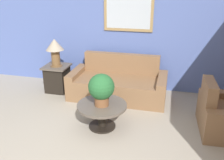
{
  "coord_description": "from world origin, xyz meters",
  "views": [
    {
      "loc": [
        1.17,
        -2.19,
        2.34
      ],
      "look_at": [
        0.13,
        2.03,
        0.59
      ],
      "focal_mm": 40.0,
      "sensor_mm": 36.0,
      "label": 1
    }
  ],
  "objects": [
    {
      "name": "side_table",
      "position": [
        -1.25,
        2.54,
        0.3
      ],
      "size": [
        0.53,
        0.53,
        0.59
      ],
      "color": "black",
      "rests_on": "ground_plane"
    },
    {
      "name": "coffee_table",
      "position": [
        0.13,
        1.33,
        0.31
      ],
      "size": [
        0.83,
        0.83,
        0.43
      ],
      "color": "black",
      "rests_on": "ground_plane"
    },
    {
      "name": "couch_main",
      "position": [
        0.13,
        2.56,
        0.28
      ],
      "size": [
        2.0,
        0.91,
        0.86
      ],
      "color": "brown",
      "rests_on": "ground_plane"
    },
    {
      "name": "potted_plant_on_table",
      "position": [
        0.13,
        1.31,
        0.73
      ],
      "size": [
        0.42,
        0.42,
        0.54
      ],
      "color": "brown",
      "rests_on": "coffee_table"
    },
    {
      "name": "wall_back",
      "position": [
        0.01,
        3.17,
        1.31
      ],
      "size": [
        7.35,
        0.09,
        2.6
      ],
      "color": "#5166A8",
      "rests_on": "ground_plane"
    },
    {
      "name": "table_lamp",
      "position": [
        -1.25,
        2.54,
        0.98
      ],
      "size": [
        0.38,
        0.38,
        0.6
      ],
      "color": "brown",
      "rests_on": "side_table"
    }
  ]
}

